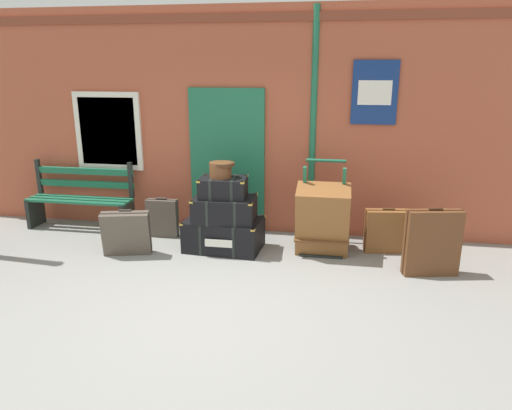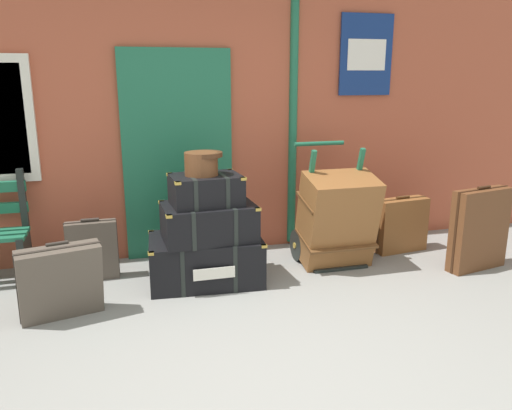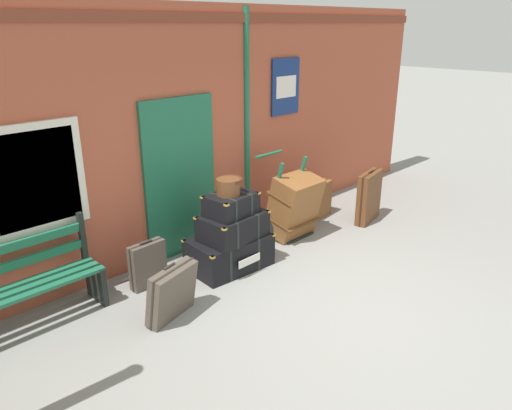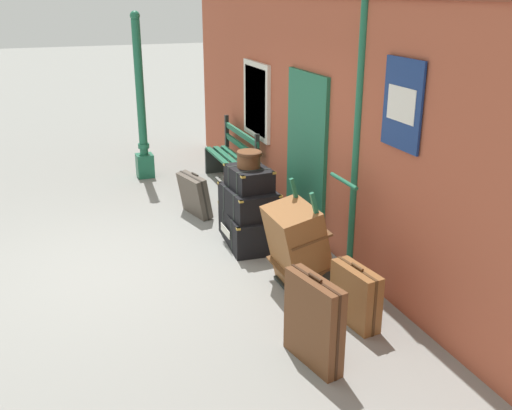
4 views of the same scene
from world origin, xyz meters
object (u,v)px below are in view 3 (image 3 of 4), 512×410
(porters_trolley, at_px, (284,216))
(large_brown_trunk, at_px, (294,206))
(steamer_trunk_top, at_px, (231,204))
(round_hatbox, at_px, (229,186))
(platform_bench, at_px, (22,288))
(steamer_trunk_base, at_px, (229,252))
(steamer_trunk_middle, at_px, (233,226))
(suitcase_charcoal, at_px, (148,265))
(suitcase_caramel, at_px, (369,197))
(suitcase_slate, at_px, (317,200))
(suitcase_cream, at_px, (172,293))

(porters_trolley, xyz_separation_m, large_brown_trunk, (-0.00, -0.18, 0.21))
(steamer_trunk_top, bearing_deg, round_hatbox, 165.75)
(platform_bench, height_order, steamer_trunk_base, platform_bench)
(steamer_trunk_middle, height_order, porters_trolley, porters_trolley)
(suitcase_charcoal, bearing_deg, steamer_trunk_base, -18.67)
(large_brown_trunk, relative_size, suitcase_caramel, 1.15)
(steamer_trunk_base, height_order, steamer_trunk_top, steamer_trunk_top)
(platform_bench, bearing_deg, round_hatbox, -13.31)
(porters_trolley, bearing_deg, suitcase_slate, 3.25)
(round_hatbox, bearing_deg, suitcase_caramel, -7.72)
(suitcase_caramel, height_order, suitcase_charcoal, suitcase_caramel)
(steamer_trunk_middle, xyz_separation_m, suitcase_charcoal, (-1.02, 0.38, -0.30))
(suitcase_caramel, bearing_deg, suitcase_charcoal, 168.70)
(suitcase_caramel, bearing_deg, porters_trolley, 154.73)
(suitcase_caramel, bearing_deg, steamer_trunk_middle, 172.50)
(steamer_trunk_base, bearing_deg, large_brown_trunk, 2.15)
(steamer_trunk_base, bearing_deg, platform_bench, 167.43)
(platform_bench, bearing_deg, suitcase_cream, -39.70)
(porters_trolley, bearing_deg, suitcase_charcoal, 177.32)
(round_hatbox, bearing_deg, suitcase_slate, 7.98)
(steamer_trunk_middle, relative_size, round_hatbox, 2.51)
(platform_bench, xyz_separation_m, steamer_trunk_top, (2.36, -0.56, 0.43))
(steamer_trunk_top, relative_size, porters_trolley, 0.54)
(porters_trolley, relative_size, suitcase_cream, 1.80)
(steamer_trunk_base, bearing_deg, round_hatbox, -119.14)
(platform_bench, relative_size, steamer_trunk_top, 2.51)
(steamer_trunk_top, xyz_separation_m, porters_trolley, (1.30, 0.26, -0.60))
(porters_trolley, distance_m, suitcase_cream, 2.60)
(steamer_trunk_base, bearing_deg, suitcase_slate, 7.30)
(platform_bench, height_order, suitcase_caramel, platform_bench)
(steamer_trunk_base, distance_m, suitcase_slate, 2.18)
(round_hatbox, bearing_deg, steamer_trunk_base, 60.86)
(steamer_trunk_base, bearing_deg, steamer_trunk_top, -71.98)
(platform_bench, distance_m, suitcase_slate, 4.52)
(steamer_trunk_top, xyz_separation_m, large_brown_trunk, (1.30, 0.08, -0.39))
(large_brown_trunk, xyz_separation_m, suitcase_slate, (0.85, 0.23, -0.19))
(suitcase_slate, distance_m, suitcase_cream, 3.44)
(large_brown_trunk, bearing_deg, suitcase_cream, -169.17)
(suitcase_cream, bearing_deg, suitcase_charcoal, 74.99)
(steamer_trunk_base, xyz_separation_m, suitcase_slate, (2.16, 0.28, 0.08))
(steamer_trunk_base, relative_size, steamer_trunk_top, 1.65)
(steamer_trunk_base, distance_m, steamer_trunk_middle, 0.37)
(round_hatbox, relative_size, large_brown_trunk, 0.35)
(steamer_trunk_middle, xyz_separation_m, suitcase_cream, (-1.23, -0.39, -0.28))
(large_brown_trunk, bearing_deg, suitcase_slate, 14.98)
(platform_bench, xyz_separation_m, steamer_trunk_middle, (2.38, -0.57, 0.14))
(platform_bench, distance_m, suitcase_cream, 1.50)
(porters_trolley, height_order, suitcase_charcoal, porters_trolley)
(steamer_trunk_base, relative_size, large_brown_trunk, 1.10)
(platform_bench, relative_size, round_hatbox, 4.84)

